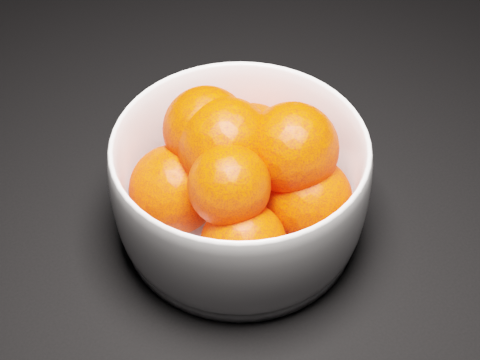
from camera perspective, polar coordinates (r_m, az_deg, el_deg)
bowl at (r=0.52m, az=-0.00°, el=-0.37°), size 0.20×0.20×0.10m
orange_pile at (r=0.51m, az=0.10°, el=0.84°), size 0.15×0.16×0.11m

